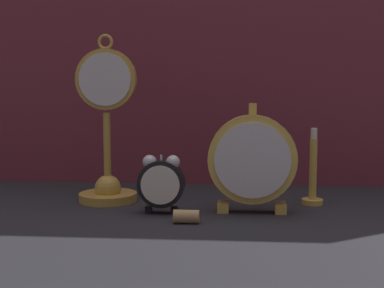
{
  "coord_description": "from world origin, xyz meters",
  "views": [
    {
      "loc": [
        0.08,
        -0.89,
        0.22
      ],
      "look_at": [
        0.0,
        0.08,
        0.12
      ],
      "focal_mm": 50.0,
      "sensor_mm": 36.0,
      "label": 1
    }
  ],
  "objects_px": {
    "pocket_watch_on_stand": "(107,141)",
    "wine_cork": "(189,217)",
    "mantel_clock_silver": "(252,160)",
    "brass_candlestick": "(313,179)",
    "alarm_clock_twin_bell": "(161,181)"
  },
  "relations": [
    {
      "from": "pocket_watch_on_stand",
      "to": "wine_cork",
      "type": "xyz_separation_m",
      "value": [
        0.17,
        -0.16,
        -0.11
      ]
    },
    {
      "from": "pocket_watch_on_stand",
      "to": "wine_cork",
      "type": "height_order",
      "value": "pocket_watch_on_stand"
    },
    {
      "from": "brass_candlestick",
      "to": "wine_cork",
      "type": "relative_size",
      "value": 3.45
    },
    {
      "from": "alarm_clock_twin_bell",
      "to": "mantel_clock_silver",
      "type": "xyz_separation_m",
      "value": [
        0.16,
        0.02,
        0.04
      ]
    },
    {
      "from": "pocket_watch_on_stand",
      "to": "mantel_clock_silver",
      "type": "xyz_separation_m",
      "value": [
        0.28,
        -0.07,
        -0.02
      ]
    },
    {
      "from": "pocket_watch_on_stand",
      "to": "brass_candlestick",
      "type": "height_order",
      "value": "pocket_watch_on_stand"
    },
    {
      "from": "mantel_clock_silver",
      "to": "brass_candlestick",
      "type": "bearing_deg",
      "value": 33.36
    },
    {
      "from": "alarm_clock_twin_bell",
      "to": "mantel_clock_silver",
      "type": "bearing_deg",
      "value": 6.72
    },
    {
      "from": "alarm_clock_twin_bell",
      "to": "brass_candlestick",
      "type": "xyz_separation_m",
      "value": [
        0.28,
        0.1,
        -0.01
      ]
    },
    {
      "from": "pocket_watch_on_stand",
      "to": "wine_cork",
      "type": "distance_m",
      "value": 0.26
    },
    {
      "from": "mantel_clock_silver",
      "to": "wine_cork",
      "type": "xyz_separation_m",
      "value": [
        -0.1,
        -0.08,
        -0.08
      ]
    },
    {
      "from": "pocket_watch_on_stand",
      "to": "mantel_clock_silver",
      "type": "relative_size",
      "value": 1.66
    },
    {
      "from": "mantel_clock_silver",
      "to": "wine_cork",
      "type": "height_order",
      "value": "mantel_clock_silver"
    },
    {
      "from": "pocket_watch_on_stand",
      "to": "brass_candlestick",
      "type": "xyz_separation_m",
      "value": [
        0.39,
        0.0,
        -0.07
      ]
    },
    {
      "from": "pocket_watch_on_stand",
      "to": "alarm_clock_twin_bell",
      "type": "xyz_separation_m",
      "value": [
        0.12,
        -0.09,
        -0.06
      ]
    }
  ]
}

